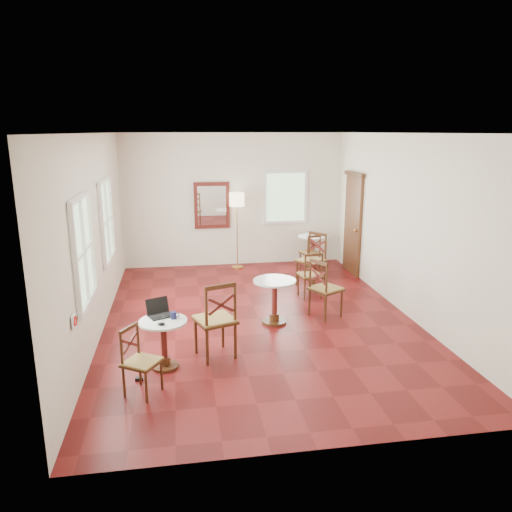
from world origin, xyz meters
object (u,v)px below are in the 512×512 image
at_px(chair_back_b, 312,260).
at_px(cafe_table_back, 313,248).
at_px(chair_back_a, 311,253).
at_px(laptop, 159,311).
at_px(navy_mug, 174,315).
at_px(mouse, 161,324).
at_px(cafe_table_near, 164,338).
at_px(water_glass, 163,317).
at_px(cafe_table_mid, 274,296).
at_px(chair_mid_b, 325,289).
at_px(floor_lamp, 237,205).
at_px(power_adapter, 139,379).
at_px(chair_near_a, 216,320).
at_px(chair_mid_a, 311,275).
at_px(chair_near_b, 140,361).

bearing_deg(chair_back_b, cafe_table_back, 126.27).
distance_m(chair_back_a, laptop, 5.11).
bearing_deg(navy_mug, mouse, -128.16).
xyz_separation_m(chair_back_b, mouse, (-2.88, -3.31, 0.15)).
relative_size(cafe_table_near, mouse, 6.74).
xyz_separation_m(cafe_table_back, water_glass, (-3.24, -4.48, 0.26)).
distance_m(cafe_table_mid, navy_mug, 2.03).
xyz_separation_m(cafe_table_back, laptop, (-3.30, -4.28, 0.27)).
bearing_deg(cafe_table_back, laptop, -127.61).
relative_size(chair_mid_b, water_glass, 10.60).
height_order(floor_lamp, laptop, floor_lamp).
bearing_deg(power_adapter, water_glass, 43.09).
distance_m(cafe_table_back, chair_back_b, 1.38).
bearing_deg(water_glass, chair_back_a, 53.33).
distance_m(chair_mid_b, laptop, 2.93).
height_order(cafe_table_near, chair_mid_b, chair_mid_b).
bearing_deg(chair_near_a, laptop, -17.51).
bearing_deg(cafe_table_near, chair_mid_a, 42.45).
bearing_deg(chair_back_a, chair_mid_a, 57.49).
distance_m(chair_near_a, water_glass, 0.74).
height_order(cafe_table_back, floor_lamp, floor_lamp).
bearing_deg(cafe_table_mid, floor_lamp, 93.17).
relative_size(cafe_table_back, chair_mid_b, 0.72).
bearing_deg(chair_back_a, mouse, 37.03).
relative_size(cafe_table_back, water_glass, 7.65).
xyz_separation_m(laptop, power_adapter, (-0.27, -0.50, -0.70)).
height_order(chair_mid_a, chair_back_a, chair_mid_a).
xyz_separation_m(cafe_table_near, water_glass, (0.01, -0.00, 0.30)).
height_order(chair_near_b, chair_back_a, chair_near_b).
bearing_deg(cafe_table_near, navy_mug, 16.59).
relative_size(cafe_table_near, chair_back_a, 0.80).
relative_size(floor_lamp, power_adapter, 18.03).
bearing_deg(chair_mid_a, chair_near_a, 42.25).
xyz_separation_m(chair_mid_a, chair_back_a, (0.49, 1.77, -0.03)).
xyz_separation_m(chair_near_b, chair_mid_a, (2.89, 3.03, 0.02)).
bearing_deg(mouse, chair_back_a, 45.08).
bearing_deg(power_adapter, chair_mid_b, 30.49).
distance_m(cafe_table_mid, chair_near_b, 2.75).
height_order(cafe_table_mid, cafe_table_back, cafe_table_mid).
distance_m(cafe_table_mid, chair_back_a, 3.21).
relative_size(cafe_table_back, chair_near_a, 0.66).
height_order(chair_back_b, mouse, chair_back_b).
distance_m(cafe_table_mid, floor_lamp, 3.52).
distance_m(laptop, navy_mug, 0.24).
xyz_separation_m(cafe_table_mid, chair_near_b, (-1.98, -1.91, -0.04)).
xyz_separation_m(cafe_table_back, chair_mid_b, (-0.65, -3.06, 0.05)).
height_order(cafe_table_mid, water_glass, water_glass).
relative_size(chair_mid_a, chair_back_a, 1.07).
distance_m(cafe_table_near, chair_back_b, 4.26).
bearing_deg(chair_mid_b, navy_mug, 90.46).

